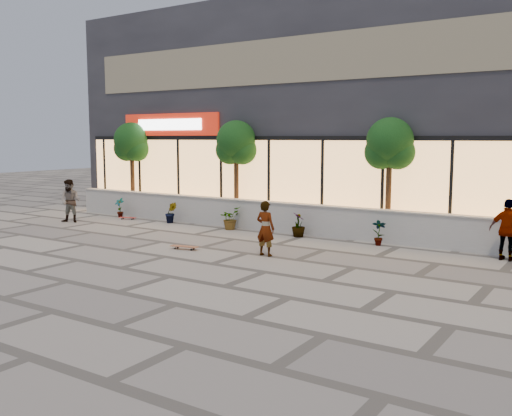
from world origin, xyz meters
The scene contains 16 objects.
ground centered at (0.00, 0.00, 0.00)m, with size 80.00×80.00×0.00m, color gray.
planter_wall centered at (0.00, 7.00, 0.52)m, with size 22.00×0.42×1.04m.
retail_building centered at (0.00, 12.49, 4.25)m, with size 24.00×9.17×8.50m.
shrub_a centered at (-8.50, 6.45, 0.41)m, with size 0.43×0.29×0.81m, color #143D13.
shrub_b centered at (-5.70, 6.45, 0.41)m, with size 0.45×0.36×0.81m, color #143D13.
shrub_c centered at (-2.90, 6.45, 0.41)m, with size 0.73×0.63×0.81m, color #143D13.
shrub_d centered at (-0.10, 6.45, 0.41)m, with size 0.45×0.45×0.81m, color #143D13.
shrub_e centered at (2.70, 6.45, 0.41)m, with size 0.43×0.29×0.81m, color #143D13.
tree_west centered at (-9.00, 7.70, 2.99)m, with size 1.60×1.50×3.92m.
tree_midwest centered at (-3.50, 7.70, 2.99)m, with size 1.60×1.50×3.92m.
tree_mideast centered at (2.50, 7.70, 2.99)m, with size 1.60×1.50×3.92m.
skater_center centered at (0.61, 3.28, 0.77)m, with size 0.56×0.37×1.54m, color white.
skater_left centered at (-9.03, 4.41, 0.84)m, with size 0.81×0.63×1.67m, color tan.
skater_right_near centered at (6.35, 6.30, 0.83)m, with size 0.97×0.40×1.66m, color silver.
skateboard_center centered at (-1.85, 2.71, 0.09)m, with size 0.89×0.40×0.10m.
skateboard_left centered at (-7.81, 6.20, 0.07)m, with size 0.74×0.42×0.09m.
Camera 1 is at (8.97, -9.90, 3.28)m, focal length 40.00 mm.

